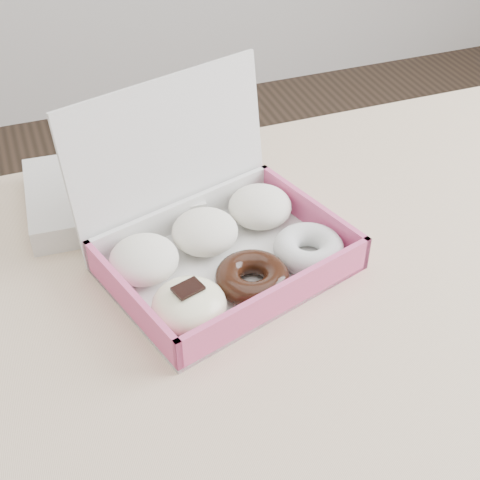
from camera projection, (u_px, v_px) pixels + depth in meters
name	position (u px, v px, depth m)	size (l,w,h in m)	color
table	(314.00, 309.00, 0.99)	(1.20, 0.80, 0.75)	tan
donut_box	(218.00, 243.00, 0.93)	(0.38, 0.35, 0.23)	silver
newspapers	(112.00, 192.00, 1.05)	(0.26, 0.21, 0.04)	white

